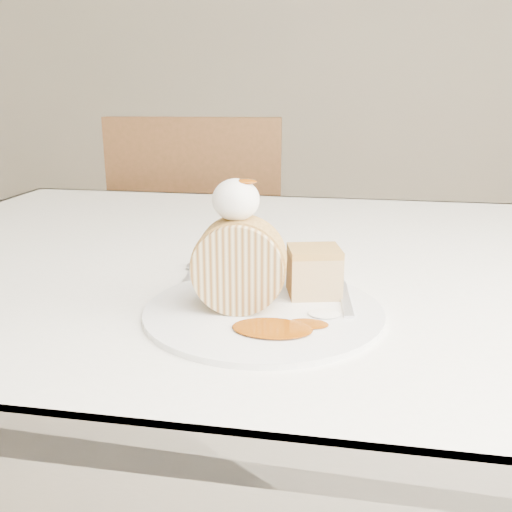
# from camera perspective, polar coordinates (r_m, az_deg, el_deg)

# --- Properties ---
(table) EXTENTS (1.40, 0.90, 0.75)m
(table) POSITION_cam_1_polar(r_m,az_deg,el_deg) (0.85, 6.43, -5.80)
(table) COLOR white
(table) RESTS_ON ground
(chair_far) EXTENTS (0.47, 0.47, 0.91)m
(chair_far) POSITION_cam_1_polar(r_m,az_deg,el_deg) (1.58, -5.26, -0.42)
(chair_far) COLOR brown
(chair_far) RESTS_ON ground
(plate) EXTENTS (0.31, 0.31, 0.01)m
(plate) POSITION_cam_1_polar(r_m,az_deg,el_deg) (0.61, 0.77, -5.54)
(plate) COLOR white
(plate) RESTS_ON table
(roulade_slice) EXTENTS (0.10, 0.06, 0.09)m
(roulade_slice) POSITION_cam_1_polar(r_m,az_deg,el_deg) (0.59, -1.70, -0.95)
(roulade_slice) COLOR beige
(roulade_slice) RESTS_ON plate
(cake_chunk) EXTENTS (0.07, 0.06, 0.05)m
(cake_chunk) POSITION_cam_1_polar(r_m,az_deg,el_deg) (0.64, 5.82, -1.84)
(cake_chunk) COLOR tan
(cake_chunk) RESTS_ON plate
(whipped_cream) EXTENTS (0.05, 0.05, 0.04)m
(whipped_cream) POSITION_cam_1_polar(r_m,az_deg,el_deg) (0.58, -2.03, 5.65)
(whipped_cream) COLOR white
(whipped_cream) RESTS_ON roulade_slice
(caramel_drizzle) EXTENTS (0.02, 0.02, 0.01)m
(caramel_drizzle) POSITION_cam_1_polar(r_m,az_deg,el_deg) (0.57, -1.12, 7.99)
(caramel_drizzle) COLOR #803805
(caramel_drizzle) RESTS_ON whipped_cream
(caramel_pool) EXTENTS (0.09, 0.07, 0.00)m
(caramel_pool) POSITION_cam_1_polar(r_m,az_deg,el_deg) (0.55, 1.63, -7.22)
(caramel_pool) COLOR #803805
(caramel_pool) RESTS_ON plate
(fork) EXTENTS (0.04, 0.15, 0.00)m
(fork) POSITION_cam_1_polar(r_m,az_deg,el_deg) (0.64, 8.90, -4.21)
(fork) COLOR silver
(fork) RESTS_ON plate
(spoon) EXTENTS (0.04, 0.15, 0.00)m
(spoon) POSITION_cam_1_polar(r_m,az_deg,el_deg) (0.69, -7.09, -3.02)
(spoon) COLOR silver
(spoon) RESTS_ON table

